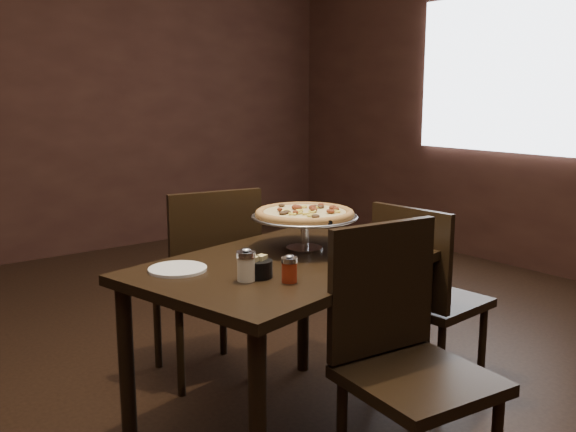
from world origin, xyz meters
TOP-DOWN VIEW (x-y plane):
  - room at (0.06, 0.03)m, footprint 6.04×7.04m
  - dining_table at (0.01, 0.07)m, footprint 1.29×0.99m
  - pizza_stand at (0.19, 0.17)m, footprint 0.44×0.44m
  - parmesan_shaker at (-0.26, -0.05)m, footprint 0.07×0.07m
  - pepper_flake_shaker at (-0.15, -0.16)m, footprint 0.06×0.06m
  - packet_caddy at (-0.20, -0.04)m, footprint 0.10×0.10m
  - napkin_stack at (0.38, -0.08)m, footprint 0.15×0.15m
  - plate_left at (-0.38, 0.21)m, footprint 0.21×0.21m
  - plate_near at (0.21, -0.20)m, footprint 0.21×0.21m
  - serving_spatula at (0.18, 0.03)m, footprint 0.16×0.16m
  - chair_far at (0.03, 0.69)m, footprint 0.50×0.50m
  - chair_near at (0.08, -0.49)m, footprint 0.48×0.48m
  - chair_side at (0.72, -0.03)m, footprint 0.44×0.44m

SIDE VIEW (x-z plane):
  - chair_side at x=0.72m, z-range 0.04..0.92m
  - chair_far at x=0.03m, z-range 0.04..0.97m
  - chair_near at x=0.08m, z-range 0.04..0.97m
  - dining_table at x=0.01m, z-range 0.27..0.99m
  - plate_near at x=0.21m, z-range 0.72..0.73m
  - plate_left at x=-0.38m, z-range 0.72..0.73m
  - napkin_stack at x=0.38m, z-range 0.72..0.73m
  - packet_caddy at x=-0.20m, z-range 0.71..0.79m
  - pepper_flake_shaker at x=-0.15m, z-range 0.72..0.82m
  - parmesan_shaker at x=-0.26m, z-range 0.72..0.83m
  - serving_spatula at x=0.18m, z-range 0.85..0.88m
  - pizza_stand at x=0.19m, z-range 0.78..0.96m
  - room at x=0.06m, z-range -0.02..2.82m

